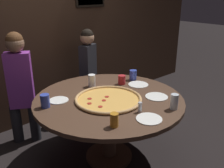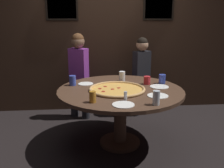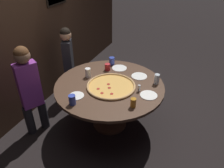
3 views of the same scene
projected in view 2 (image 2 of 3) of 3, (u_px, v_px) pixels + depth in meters
name	position (u px, v px, depth m)	size (l,w,h in m)	color
ground_plane	(120.00, 143.00, 3.27)	(24.00, 24.00, 0.00)	black
back_wall	(111.00, 35.00, 4.26)	(6.40, 0.08, 2.60)	#3D281C
dining_table	(120.00, 99.00, 3.11)	(1.55, 1.55, 0.74)	#4C3323
giant_pizza	(117.00, 89.00, 3.03)	(0.68, 0.68, 0.03)	#E5A84C
drink_cup_near_right	(122.00, 76.00, 3.43)	(0.08, 0.08, 0.14)	white
drink_cup_far_left	(73.00, 80.00, 3.23)	(0.09, 0.09, 0.13)	#384CB7
drink_cup_near_left	(147.00, 80.00, 3.29)	(0.09, 0.09, 0.11)	#B22328
drink_cup_by_shaker	(93.00, 97.00, 2.58)	(0.07, 0.07, 0.12)	#BC7A23
drink_cup_front_edge	(162.00, 79.00, 3.32)	(0.09, 0.09, 0.12)	#384CB7
drink_cup_centre_back	(156.00, 98.00, 2.50)	(0.07, 0.07, 0.15)	silver
white_plate_left_side	(86.00, 84.00, 3.31)	(0.20, 0.20, 0.01)	white
white_plate_near_front	(159.00, 87.00, 3.17)	(0.24, 0.24, 0.01)	white
white_plate_beside_cup	(158.00, 96.00, 2.80)	(0.24, 0.24, 0.01)	white
white_plate_far_back	(123.00, 105.00, 2.51)	(0.23, 0.23, 0.01)	white
condiment_shaker	(125.00, 96.00, 2.65)	(0.04, 0.04, 0.10)	silver
diner_side_left	(141.00, 72.00, 4.07)	(0.34, 0.25, 1.30)	#232328
diner_side_right	(79.00, 71.00, 3.94)	(0.36, 0.28, 1.37)	#232328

